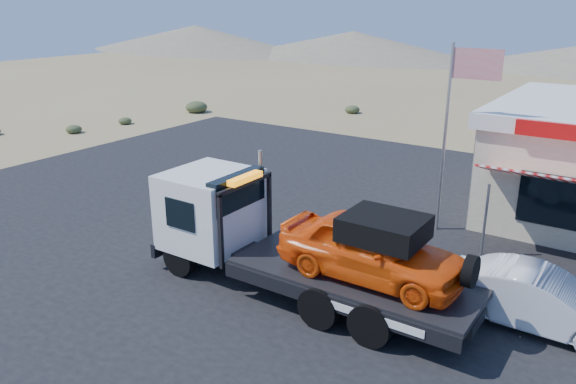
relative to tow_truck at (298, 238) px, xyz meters
name	(u,v)px	position (x,y,z in m)	size (l,w,h in m)	color
ground	(240,243)	(-3.20, 1.62, -1.55)	(120.00, 120.00, 0.00)	olive
asphalt_lot	(343,226)	(-1.20, 4.62, -1.54)	(32.00, 24.00, 0.02)	black
tow_truck	(298,238)	(0.00, 0.00, 0.00)	(8.59, 2.55, 2.87)	black
white_sedan	(538,299)	(5.43, 1.71, -0.84)	(1.46, 4.19, 1.38)	silver
flagpole	(454,118)	(1.73, 6.12, 2.22)	(1.55, 0.10, 6.00)	#99999E
desert_scrub	(148,124)	(-17.94, 11.45, -1.24)	(27.82, 34.76, 0.80)	#2E3A1F
distant_hills	(470,49)	(-12.98, 56.76, 0.34)	(126.00, 48.00, 4.20)	#726B59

